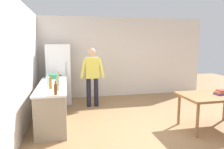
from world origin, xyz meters
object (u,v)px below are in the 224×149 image
(bottle_water_clear, at_px, (48,81))
(book_stack, at_px, (222,92))
(bottle_vinegar_tall, at_px, (57,84))
(dining_table, at_px, (213,98))
(bottle_beer_brown, at_px, (55,89))
(bottle_oil_amber, at_px, (51,83))
(person, at_px, (92,73))
(refrigerator, at_px, (59,74))
(utensil_jar, at_px, (58,82))
(cooking_pot, at_px, (54,76))

(bottle_water_clear, relative_size, book_stack, 1.09)
(bottle_vinegar_tall, bearing_deg, dining_table, -7.25)
(bottle_beer_brown, height_order, bottle_oil_amber, bottle_oil_amber)
(person, bearing_deg, bottle_water_clear, -130.16)
(book_stack, bearing_deg, bottle_water_clear, 166.99)
(dining_table, relative_size, book_stack, 5.09)
(refrigerator, relative_size, dining_table, 1.29)
(dining_table, height_order, bottle_water_clear, bottle_water_clear)
(refrigerator, distance_m, bottle_beer_brown, 2.62)
(utensil_jar, height_order, bottle_beer_brown, utensil_jar)
(bottle_beer_brown, bearing_deg, refrigerator, 90.46)
(refrigerator, height_order, bottle_vinegar_tall, refrigerator)
(bottle_vinegar_tall, bearing_deg, utensil_jar, 91.80)
(bottle_water_clear, bearing_deg, dining_table, -13.22)
(bottle_water_clear, bearing_deg, bottle_vinegar_tall, -61.60)
(dining_table, bearing_deg, bottle_beer_brown, 178.57)
(dining_table, bearing_deg, book_stack, -8.62)
(person, xyz_separation_m, bottle_oil_amber, (-1.05, -1.51, 0.04))
(person, xyz_separation_m, dining_table, (2.35, -2.15, -0.31))
(dining_table, relative_size, bottle_beer_brown, 5.38)
(bottle_water_clear, bearing_deg, bottle_beer_brown, -75.21)
(bottle_oil_amber, bearing_deg, book_stack, -10.46)
(person, relative_size, book_stack, 6.18)
(refrigerator, xyz_separation_m, bottle_beer_brown, (0.02, -2.62, 0.11))
(refrigerator, relative_size, book_stack, 6.54)
(bottle_beer_brown, height_order, bottle_water_clear, bottle_water_clear)
(utensil_jar, relative_size, bottle_water_clear, 1.07)
(utensil_jar, height_order, bottle_oil_amber, utensil_jar)
(refrigerator, height_order, book_stack, refrigerator)
(dining_table, distance_m, cooking_pot, 3.93)
(utensil_jar, distance_m, bottle_water_clear, 0.23)
(person, relative_size, bottle_vinegar_tall, 5.31)
(cooking_pot, bearing_deg, dining_table, -29.64)
(bottle_vinegar_tall, bearing_deg, person, 62.40)
(bottle_oil_amber, height_order, book_stack, bottle_oil_amber)
(bottle_beer_brown, distance_m, bottle_vinegar_tall, 0.33)
(utensil_jar, xyz_separation_m, bottle_water_clear, (-0.20, -0.09, 0.05))
(person, bearing_deg, bottle_beer_brown, -114.22)
(utensil_jar, bearing_deg, dining_table, -15.46)
(person, xyz_separation_m, bottle_water_clear, (-1.12, -1.33, 0.05))
(refrigerator, xyz_separation_m, utensil_jar, (0.03, -1.80, 0.08))
(refrigerator, relative_size, person, 1.06)
(cooking_pot, relative_size, book_stack, 1.45)
(bottle_vinegar_tall, bearing_deg, book_stack, -7.32)
(bottle_beer_brown, distance_m, book_stack, 3.46)
(cooking_pot, distance_m, bottle_vinegar_tall, 1.53)
(bottle_vinegar_tall, height_order, bottle_oil_amber, bottle_vinegar_tall)
(person, height_order, bottle_oil_amber, person)
(refrigerator, height_order, bottle_water_clear, refrigerator)
(refrigerator, bearing_deg, bottle_oil_amber, -92.85)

